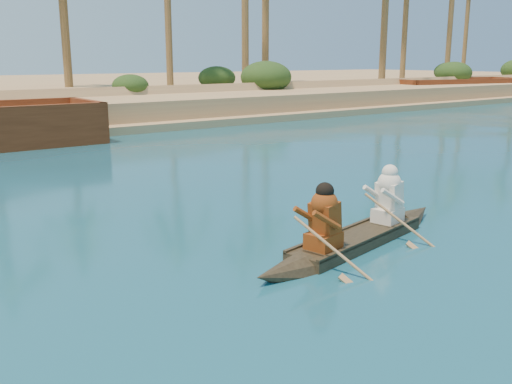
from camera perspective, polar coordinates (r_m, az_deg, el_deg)
shrub_cluster at (r=33.72m, az=-23.56°, el=8.62°), size 100.00×6.00×2.40m
canoe at (r=10.36m, az=10.15°, el=-3.66°), size 5.50×1.77×1.51m
barge_right at (r=50.66m, az=19.42°, el=9.56°), size 12.41×6.41×1.97m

